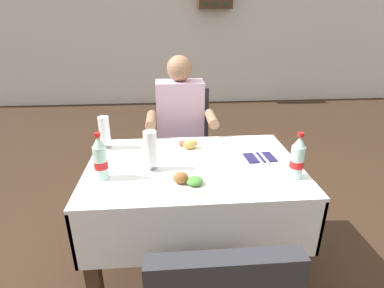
# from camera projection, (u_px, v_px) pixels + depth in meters

# --- Properties ---
(ground_plane) EXTENTS (11.00, 11.00, 0.00)m
(ground_plane) POSITION_uv_depth(u_px,v_px,m) (209.00, 256.00, 2.09)
(ground_plane) COLOR #382619
(back_wall) EXTENTS (11.00, 0.12, 3.04)m
(back_wall) POSITION_uv_depth(u_px,v_px,m) (180.00, 15.00, 5.21)
(back_wall) COLOR silver
(back_wall) RESTS_ON ground
(main_dining_table) EXTENTS (1.20, 0.81, 0.75)m
(main_dining_table) POSITION_uv_depth(u_px,v_px,m) (193.00, 190.00, 1.80)
(main_dining_table) COLOR white
(main_dining_table) RESTS_ON ground
(chair_far_diner_seat) EXTENTS (0.44, 0.50, 0.97)m
(chair_far_diner_seat) POSITION_uv_depth(u_px,v_px,m) (185.00, 142.00, 2.54)
(chair_far_diner_seat) COLOR #2D2D33
(chair_far_diner_seat) RESTS_ON ground
(seated_diner_far) EXTENTS (0.50, 0.46, 1.26)m
(seated_diner_far) POSITION_uv_depth(u_px,v_px,m) (181.00, 129.00, 2.37)
(seated_diner_far) COLOR #282D42
(seated_diner_far) RESTS_ON ground
(plate_near_camera) EXTENTS (0.22, 0.22, 0.07)m
(plate_near_camera) POSITION_uv_depth(u_px,v_px,m) (186.00, 181.00, 1.51)
(plate_near_camera) COLOR white
(plate_near_camera) RESTS_ON main_dining_table
(plate_far_diner) EXTENTS (0.23, 0.23, 0.07)m
(plate_far_diner) POSITION_uv_depth(u_px,v_px,m) (185.00, 147.00, 1.91)
(plate_far_diner) COLOR white
(plate_far_diner) RESTS_ON main_dining_table
(beer_glass_left) EXTENTS (0.07, 0.07, 0.21)m
(beer_glass_left) POSITION_uv_depth(u_px,v_px,m) (105.00, 132.00, 1.89)
(beer_glass_left) COLOR white
(beer_glass_left) RESTS_ON main_dining_table
(beer_glass_middle) EXTENTS (0.07, 0.07, 0.22)m
(beer_glass_middle) POSITION_uv_depth(u_px,v_px,m) (151.00, 151.00, 1.62)
(beer_glass_middle) COLOR white
(beer_glass_middle) RESTS_ON main_dining_table
(cola_bottle_primary) EXTENTS (0.07, 0.07, 0.25)m
(cola_bottle_primary) POSITION_uv_depth(u_px,v_px,m) (100.00, 159.00, 1.53)
(cola_bottle_primary) COLOR silver
(cola_bottle_primary) RESTS_ON main_dining_table
(cola_bottle_secondary) EXTENTS (0.07, 0.07, 0.25)m
(cola_bottle_secondary) POSITION_uv_depth(u_px,v_px,m) (297.00, 159.00, 1.55)
(cola_bottle_secondary) COLOR silver
(cola_bottle_secondary) RESTS_ON main_dining_table
(napkin_cutlery_set) EXTENTS (0.18, 0.19, 0.01)m
(napkin_cutlery_set) POSITION_uv_depth(u_px,v_px,m) (260.00, 157.00, 1.80)
(napkin_cutlery_set) COLOR #231E4C
(napkin_cutlery_set) RESTS_ON main_dining_table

